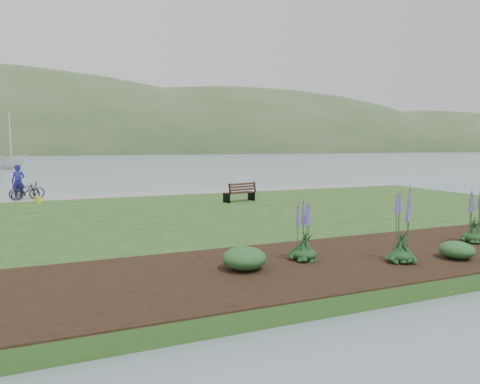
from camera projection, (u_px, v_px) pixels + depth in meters
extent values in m
plane|color=slate|center=(197.00, 218.00, 19.59)|extent=(600.00, 600.00, 0.00)
cube|color=#284F1C|center=(210.00, 221.00, 17.73)|extent=(34.00, 20.00, 0.40)
cube|color=gray|center=(164.00, 193.00, 25.89)|extent=(34.00, 2.20, 0.03)
cube|color=black|center=(405.00, 251.00, 11.66)|extent=(24.00, 4.40, 0.04)
cube|color=black|center=(239.00, 193.00, 22.28)|extent=(1.74, 0.96, 0.05)
cube|color=black|center=(243.00, 187.00, 22.00)|extent=(1.63, 0.55, 0.51)
cube|color=black|center=(227.00, 198.00, 21.83)|extent=(0.20, 0.56, 0.45)
cube|color=black|center=(251.00, 196.00, 22.78)|extent=(0.20, 0.56, 0.45)
imported|color=navy|center=(18.00, 179.00, 23.34)|extent=(0.90, 0.71, 2.21)
imported|color=black|center=(27.00, 190.00, 23.30)|extent=(1.10, 1.91, 0.94)
imported|color=black|center=(26.00, 192.00, 22.78)|extent=(1.13, 1.55, 0.92)
imported|color=silver|center=(12.00, 169.00, 59.64)|extent=(13.33, 13.35, 24.72)
cube|color=yellow|center=(38.00, 200.00, 21.70)|extent=(0.29, 0.35, 0.32)
ellipsoid|color=#133617|center=(401.00, 256.00, 10.53)|extent=(0.62, 0.62, 0.31)
cone|color=#53449E|center=(403.00, 216.00, 10.42)|extent=(0.36, 0.36, 1.69)
ellipsoid|color=#133617|center=(473.00, 237.00, 12.70)|extent=(0.62, 0.62, 0.31)
cone|color=#53449E|center=(475.00, 207.00, 12.60)|extent=(0.36, 0.36, 1.46)
ellipsoid|color=#133617|center=(305.00, 254.00, 10.71)|extent=(0.62, 0.62, 0.31)
cone|color=#53449E|center=(305.00, 219.00, 10.61)|extent=(0.36, 0.36, 1.44)
ellipsoid|color=#1E4C21|center=(244.00, 258.00, 9.90)|extent=(1.03, 1.03, 0.52)
ellipsoid|color=#1E4C21|center=(457.00, 250.00, 10.87)|extent=(0.86, 0.86, 0.43)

